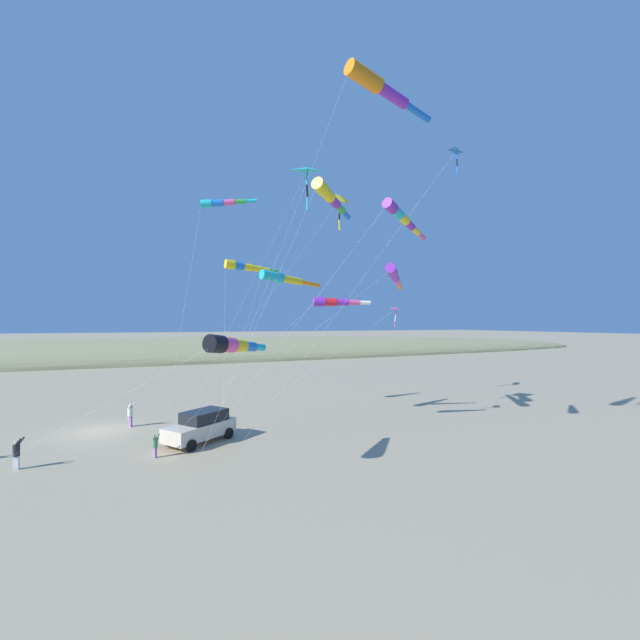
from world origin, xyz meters
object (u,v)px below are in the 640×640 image
object	(u,v)px
kite_windsock_teal_far_right	(334,302)
kite_delta_white_trailing	(394,310)
cooler_box	(185,429)
kite_delta_magenta_far_left	(341,199)
person_bystander_far	(155,444)
kite_delta_orange_high_right	(454,154)
person_child_grey_jacket	(17,452)
person_adult_flyer	(130,413)
kite_windsock_striped_overhead	(231,345)
parked_car	(201,426)
kite_windsock_long_streamer_right	(283,278)
kite_windsock_small_distant	(329,197)
kite_windsock_black_fish_shape	(394,276)
kite_windsock_purple_drifting	(401,217)
kite_windsock_rainbow_low_near	(245,267)
kite_windsock_yellow_midlevel	(380,87)
kite_delta_green_low_center	(307,171)
kite_windsock_checkered_midright	(221,203)

from	to	relation	value
kite_windsock_teal_far_right	kite_delta_white_trailing	distance (m)	4.85
cooler_box	kite_delta_magenta_far_left	world-z (taller)	kite_delta_magenta_far_left
person_bystander_far	kite_delta_orange_high_right	size ratio (longest dim) A/B	0.07
cooler_box	person_child_grey_jacket	bearing A→B (deg)	115.93
person_adult_flyer	person_child_grey_jacket	world-z (taller)	person_adult_flyer
cooler_box	kite_windsock_striped_overhead	world-z (taller)	kite_windsock_striped_overhead
parked_car	kite_windsock_striped_overhead	xyz separation A→B (m)	(-6.53, -0.67, 5.22)
person_bystander_far	kite_windsock_long_streamer_right	size ratio (longest dim) A/B	0.12
parked_car	kite_windsock_small_distant	size ratio (longest dim) A/B	0.28
person_child_grey_jacket	kite_windsock_black_fish_shape	world-z (taller)	kite_windsock_black_fish_shape
kite_windsock_small_distant	kite_windsock_black_fish_shape	size ratio (longest dim) A/B	0.98
person_adult_flyer	person_child_grey_jacket	xyz separation A→B (m)	(-6.80, 4.66, -0.08)
cooler_box	kite_windsock_teal_far_right	size ratio (longest dim) A/B	0.05
kite_windsock_purple_drifting	kite_windsock_rainbow_low_near	bearing A→B (deg)	31.17
kite_windsock_teal_far_right	kite_delta_orange_high_right	world-z (taller)	kite_delta_orange_high_right
kite_windsock_yellow_midlevel	kite_windsock_long_streamer_right	xyz separation A→B (m)	(8.28, 3.06, -9.87)
kite_windsock_purple_drifting	kite_delta_orange_high_right	distance (m)	4.71
kite_delta_magenta_far_left	kite_delta_orange_high_right	distance (m)	12.81
kite_windsock_black_fish_shape	person_adult_flyer	bearing A→B (deg)	71.63
person_bystander_far	kite_windsock_purple_drifting	size ratio (longest dim) A/B	0.09
parked_car	kite_windsock_long_streamer_right	bearing A→B (deg)	-68.72
kite_windsock_small_distant	kite_windsock_rainbow_low_near	xyz separation A→B (m)	(6.62, 4.38, -4.14)
kite_windsock_yellow_midlevel	kite_windsock_black_fish_shape	size ratio (longest dim) A/B	1.24
kite_windsock_black_fish_shape	kite_delta_orange_high_right	bearing A→B (deg)	-179.43
kite_delta_green_low_center	kite_windsock_black_fish_shape	bearing A→B (deg)	-98.76
parked_car	kite_windsock_black_fish_shape	bearing A→B (deg)	-91.52
kite_windsock_yellow_midlevel	kite_delta_magenta_far_left	world-z (taller)	kite_windsock_yellow_midlevel
cooler_box	person_adult_flyer	size ratio (longest dim) A/B	0.36
kite_delta_white_trailing	kite_delta_magenta_far_left	xyz separation A→B (m)	(6.80, 1.04, 9.79)
kite_windsock_rainbow_low_near	kite_windsock_yellow_midlevel	bearing A→B (deg)	-158.00
kite_windsock_yellow_midlevel	kite_delta_magenta_far_left	xyz separation A→B (m)	(12.11, -3.33, -2.30)
person_adult_flyer	kite_delta_magenta_far_left	world-z (taller)	kite_delta_magenta_far_left
kite_windsock_rainbow_low_near	kite_windsock_teal_far_right	distance (m)	8.98
kite_windsock_small_distant	kite_delta_magenta_far_left	xyz separation A→B (m)	(6.45, -3.90, 2.17)
kite_windsock_black_fish_shape	kite_delta_green_low_center	size ratio (longest dim) A/B	0.94
parked_car	person_bystander_far	bearing A→B (deg)	128.36
cooler_box	kite_windsock_small_distant	xyz separation A→B (m)	(-3.00, -9.08, 15.57)
kite_windsock_purple_drifting	kite_windsock_black_fish_shape	distance (m)	6.18
kite_delta_green_low_center	kite_windsock_rainbow_low_near	bearing A→B (deg)	29.14
kite_windsock_black_fish_shape	kite_windsock_long_streamer_right	xyz separation A→B (m)	(2.62, 7.63, -0.25)
kite_windsock_teal_far_right	kite_delta_white_trailing	bearing A→B (deg)	-87.78
kite_delta_orange_high_right	kite_windsock_small_distant	bearing A→B (deg)	39.78
kite_windsock_teal_far_right	person_adult_flyer	bearing A→B (deg)	63.11
kite_delta_green_low_center	kite_delta_orange_high_right	bearing A→B (deg)	-138.30
cooler_box	person_bystander_far	world-z (taller)	person_bystander_far
person_child_grey_jacket	kite_windsock_yellow_midlevel	size ratio (longest dim) A/B	0.07
person_child_grey_jacket	kite_windsock_small_distant	distance (m)	22.77
kite_windsock_yellow_midlevel	kite_windsock_checkered_midright	xyz separation A→B (m)	(6.56, 7.64, -5.47)
kite_windsock_long_streamer_right	kite_windsock_striped_overhead	world-z (taller)	kite_windsock_long_streamer_right
kite_windsock_yellow_midlevel	kite_delta_white_trailing	world-z (taller)	kite_windsock_yellow_midlevel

